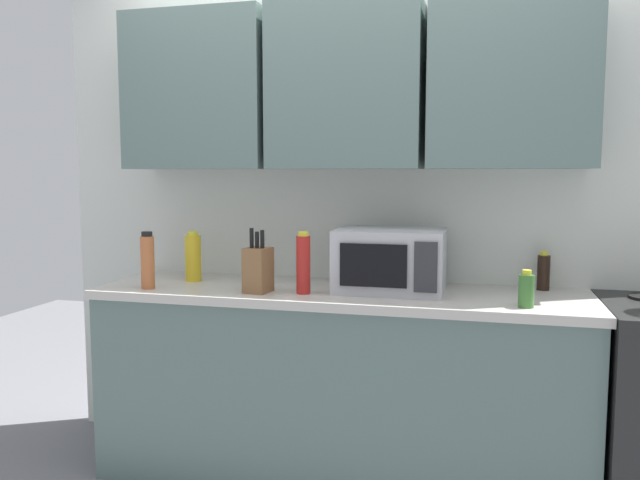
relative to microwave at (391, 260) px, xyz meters
name	(u,v)px	position (x,y,z in m)	size (l,w,h in m)	color
wall_back_with_cabinets	(350,143)	(-0.23, 0.21, 0.53)	(3.10, 0.38, 2.60)	silver
counter_run	(339,384)	(-0.23, -0.03, -0.59)	(2.23, 0.63, 0.90)	slate
microwave	(391,260)	(0.00, 0.00, 0.00)	(0.48, 0.37, 0.28)	#B7B7BC
knife_block	(258,269)	(-0.57, -0.18, -0.04)	(0.12, 0.13, 0.29)	brown
bottle_yellow_mustard	(193,257)	(-0.98, 0.02, -0.02)	(0.08, 0.08, 0.25)	gold
bottle_green_oil	(526,290)	(0.57, -0.22, -0.07)	(0.06, 0.06, 0.15)	#386B2D
bottle_red_sauce	(303,264)	(-0.36, -0.16, -0.01)	(0.06, 0.06, 0.28)	red
bottle_spice_jar	(148,261)	(-1.09, -0.22, -0.01)	(0.06, 0.06, 0.26)	#BC6638
bottle_soy_dark	(544,272)	(0.67, 0.19, -0.06)	(0.06, 0.06, 0.18)	black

